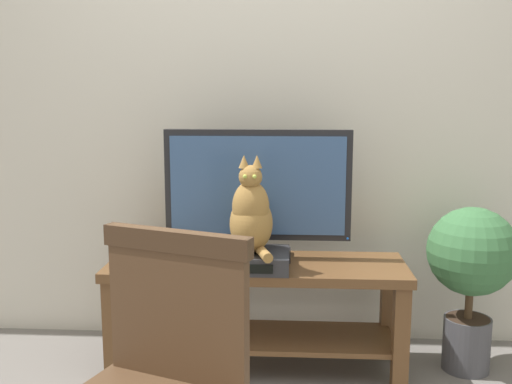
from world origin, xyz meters
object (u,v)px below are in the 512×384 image
object	(u,v)px
wooden_chair	(155,379)
potted_plant	(471,266)
media_box	(251,260)
tv_stand	(257,294)
tv	(258,190)
cat	(251,216)
book_stack	(140,249)

from	to	relation	value
wooden_chair	potted_plant	xyz separation A→B (m)	(1.21, 1.24, -0.03)
media_box	wooden_chair	xyz separation A→B (m)	(-0.18, -1.10, -0.02)
tv_stand	tv	distance (m)	0.50
media_box	wooden_chair	distance (m)	1.12
wooden_chair	tv	bearing A→B (deg)	80.93
wooden_chair	potted_plant	world-z (taller)	wooden_chair
tv	cat	distance (m)	0.21
potted_plant	cat	bearing A→B (deg)	-171.74
tv_stand	media_box	distance (m)	0.22
tv	potted_plant	distance (m)	1.06
cat	book_stack	distance (m)	0.56
potted_plant	wooden_chair	bearing A→B (deg)	-134.38
book_stack	potted_plant	distance (m)	1.56
media_box	book_stack	distance (m)	0.53
media_box	potted_plant	size ratio (longest dim) A/B	0.43
media_box	tv	bearing A→B (deg)	83.86
tv_stand	cat	size ratio (longest dim) A/B	3.15
tv_stand	potted_plant	distance (m)	1.02
potted_plant	book_stack	bearing A→B (deg)	-176.90
wooden_chair	potted_plant	size ratio (longest dim) A/B	1.17
wooden_chair	cat	bearing A→B (deg)	80.29
cat	book_stack	world-z (taller)	cat
tv_stand	potted_plant	bearing A→B (deg)	2.48
tv	book_stack	bearing A→B (deg)	-167.04
tv	media_box	xyz separation A→B (m)	(-0.02, -0.18, -0.29)
tv_stand	media_box	bearing A→B (deg)	-101.72
media_box	book_stack	bearing A→B (deg)	174.44
cat	potted_plant	world-z (taller)	cat
tv	potted_plant	size ratio (longest dim) A/B	1.11
cat	potted_plant	distance (m)	1.07
media_box	cat	bearing A→B (deg)	-85.29
media_box	cat	size ratio (longest dim) A/B	0.78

